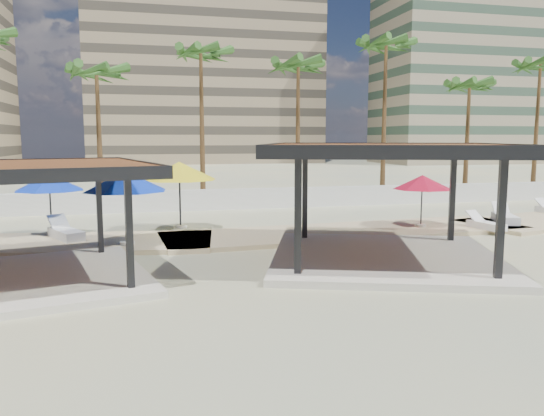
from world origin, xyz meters
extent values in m
plane|color=#C2B681|center=(0.00, 0.00, 0.00)|extent=(200.00, 200.00, 0.00)
cube|color=#C6B284|center=(2.00, 7.00, 0.06)|extent=(16.24, 5.11, 0.24)
cube|color=silver|center=(0.00, 16.00, 0.60)|extent=(56.00, 0.30, 1.20)
cube|color=#847259|center=(4.00, 78.00, 14.00)|extent=(38.00, 16.00, 28.00)
cube|color=gray|center=(48.00, 66.00, 17.00)|extent=(32.00, 15.00, 34.00)
cube|color=beige|center=(1.22, 1.96, 0.11)|extent=(9.39, 9.39, 0.22)
cube|color=black|center=(-2.33, 0.24, 1.90)|extent=(0.26, 0.26, 3.35)
cube|color=black|center=(-0.49, 5.52, 1.90)|extent=(0.26, 0.26, 3.35)
cube|color=black|center=(2.94, -1.60, 1.90)|extent=(0.26, 0.26, 3.35)
cube|color=black|center=(4.78, 3.68, 1.90)|extent=(0.26, 0.26, 3.35)
cube|color=brown|center=(1.22, 1.96, 3.73)|extent=(9.68, 9.68, 0.31)
cube|color=black|center=(-0.03, -1.63, 3.73)|extent=(7.32, 2.67, 0.38)
cube|color=black|center=(2.48, 5.55, 3.73)|extent=(7.32, 2.67, 0.38)
cube|color=black|center=(-2.36, 3.21, 3.73)|extent=(2.67, 7.32, 0.38)
cube|color=black|center=(4.81, 0.71, 3.73)|extent=(2.67, 7.32, 0.38)
cube|color=beige|center=(-9.91, 1.77, 0.10)|extent=(7.71, 7.71, 0.19)
cube|color=black|center=(-6.99, -0.05, 1.66)|extent=(0.21, 0.21, 2.92)
cube|color=black|center=(-8.09, 4.69, 1.66)|extent=(0.21, 0.21, 2.92)
cube|color=brown|center=(-9.91, 1.77, 3.25)|extent=(7.94, 7.94, 0.27)
cube|color=black|center=(-9.16, -1.46, 3.25)|extent=(6.57, 1.63, 0.33)
cube|color=black|center=(-10.66, 5.00, 3.25)|extent=(6.57, 1.63, 0.33)
cube|color=black|center=(-6.68, 2.52, 3.25)|extent=(1.63, 6.57, 0.33)
cylinder|color=beige|center=(-10.32, 8.90, 0.24)|extent=(0.48, 0.48, 0.12)
cylinder|color=#262628|center=(-10.32, 8.90, 1.33)|extent=(0.07, 0.07, 2.30)
cone|color=#0D2FB9|center=(-10.32, 8.90, 2.32)|extent=(3.34, 3.34, 0.67)
cylinder|color=beige|center=(-5.07, 9.20, 0.25)|extent=(0.56, 0.56, 0.14)
cylinder|color=#262628|center=(-5.07, 9.20, 1.53)|extent=(0.08, 0.08, 2.70)
cone|color=gold|center=(-5.07, 9.20, 2.69)|extent=(3.75, 3.75, 0.79)
cylinder|color=beige|center=(5.38, 7.00, 0.23)|extent=(0.45, 0.45, 0.11)
cylinder|color=#262628|center=(5.38, 7.00, 1.25)|extent=(0.06, 0.06, 2.14)
cone|color=maroon|center=(5.38, 7.00, 2.17)|extent=(3.23, 3.23, 0.63)
cylinder|color=beige|center=(-7.25, 5.89, 0.24)|extent=(0.53, 0.53, 0.13)
cylinder|color=#262628|center=(-7.25, 5.89, 1.45)|extent=(0.07, 0.07, 2.55)
cone|color=#0D2FB9|center=(-7.25, 5.89, 2.55)|extent=(3.86, 3.86, 0.74)
cube|color=white|center=(-9.61, 7.73, 0.33)|extent=(1.62, 2.21, 0.29)
cube|color=white|center=(-9.61, 7.73, 0.51)|extent=(1.62, 2.21, 0.06)
cube|color=white|center=(-9.99, 8.46, 0.76)|extent=(0.95, 0.96, 0.53)
cube|color=white|center=(7.86, 5.80, 0.30)|extent=(0.91, 1.85, 0.25)
cube|color=white|center=(7.86, 5.80, 0.45)|extent=(0.91, 1.85, 0.05)
cube|color=white|center=(7.75, 6.48, 0.67)|extent=(0.68, 0.70, 0.45)
cube|color=white|center=(14.17, 9.85, 0.68)|extent=(0.65, 0.68, 0.46)
cube|color=white|center=(9.87, 7.18, 0.33)|extent=(1.48, 2.27, 0.30)
cube|color=white|center=(9.87, 7.18, 0.51)|extent=(1.48, 2.27, 0.06)
cube|color=white|center=(10.17, 7.96, 0.77)|extent=(0.93, 0.95, 0.55)
cone|color=brown|center=(-9.00, 18.10, 4.00)|extent=(0.36, 0.36, 7.99)
ellipsoid|color=#2C591F|center=(-9.00, 18.10, 7.74)|extent=(3.00, 3.00, 1.80)
cone|color=brown|center=(-3.00, 18.90, 4.69)|extent=(0.36, 0.36, 9.38)
ellipsoid|color=#2C591F|center=(-3.00, 18.90, 9.13)|extent=(3.00, 3.00, 1.80)
cone|color=brown|center=(3.00, 18.40, 4.37)|extent=(0.36, 0.36, 8.73)
ellipsoid|color=#2C591F|center=(3.00, 18.40, 8.48)|extent=(3.00, 3.00, 1.80)
cone|color=brown|center=(9.00, 18.60, 5.15)|extent=(0.36, 0.36, 10.30)
ellipsoid|color=#2C591F|center=(9.00, 18.60, 10.05)|extent=(3.00, 3.00, 1.80)
cone|color=brown|center=(15.00, 18.20, 3.90)|extent=(0.36, 0.36, 7.80)
ellipsoid|color=#2C591F|center=(15.00, 18.20, 7.55)|extent=(3.00, 3.00, 1.80)
cone|color=brown|center=(21.00, 18.80, 4.68)|extent=(0.36, 0.36, 9.37)
ellipsoid|color=#2C591F|center=(21.00, 18.80, 9.12)|extent=(3.00, 3.00, 1.80)
camera|label=1|loc=(-6.58, -14.11, 4.09)|focal=35.00mm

